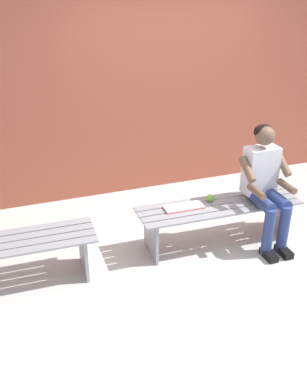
% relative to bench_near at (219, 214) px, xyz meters
% --- Properties ---
extents(ground_plane, '(10.00, 7.00, 0.04)m').
position_rel_bench_near_xyz_m(ground_plane, '(1.12, 1.00, -0.37)').
color(ground_plane, beige).
extents(brick_wall, '(9.50, 0.24, 3.10)m').
position_rel_bench_near_xyz_m(brick_wall, '(0.50, -1.66, 1.20)').
color(brick_wall, '#9E4C38').
rests_on(brick_wall, ground).
extents(bench_near, '(1.74, 0.50, 0.46)m').
position_rel_bench_near_xyz_m(bench_near, '(0.00, 0.00, 0.00)').
color(bench_near, gray).
rests_on(bench_near, ground).
extents(person_seated, '(0.50, 0.69, 1.27)m').
position_rel_bench_near_xyz_m(person_seated, '(-0.46, 0.10, 0.35)').
color(person_seated, silver).
rests_on(person_seated, ground).
extents(apple, '(0.08, 0.08, 0.08)m').
position_rel_bench_near_xyz_m(apple, '(0.06, -0.10, 0.15)').
color(apple, '#72B738').
rests_on(apple, bench_near).
extents(book_open, '(0.42, 0.17, 0.02)m').
position_rel_bench_near_xyz_m(book_open, '(0.38, -0.06, 0.12)').
color(book_open, white).
rests_on(book_open, bench_near).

